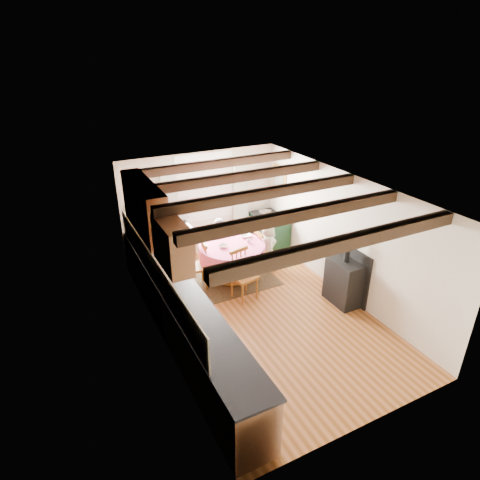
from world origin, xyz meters
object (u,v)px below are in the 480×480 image
chair_near (244,275)px  child_right (268,246)px  dining_table (232,262)px  cast_iron_stove (345,271)px  chair_right (265,251)px  aga_range (269,233)px  child_far (219,242)px  cup (249,241)px  chair_left (196,265)px

chair_near → child_right: 1.27m
dining_table → cast_iron_stove: size_ratio=0.98×
chair_right → aga_range: size_ratio=0.99×
dining_table → child_far: (0.01, 0.66, 0.17)m
cup → dining_table: bearing=166.7°
chair_near → aga_range: bearing=35.7°
chair_right → aga_range: 1.02m
chair_right → cup: 0.61m
cast_iron_stove → child_right: size_ratio=1.24×
dining_table → chair_right: (0.80, 0.04, 0.07)m
chair_right → child_far: bearing=54.4°
child_far → cup: size_ratio=12.85×
chair_near → cup: bearing=44.6°
chair_left → child_right: size_ratio=0.90×
cast_iron_stove → child_right: 1.88m
chair_left → cast_iron_stove: bearing=59.8°
chair_left → child_far: (0.77, 0.59, 0.08)m
chair_right → cup: size_ratio=10.52×
aga_range → cup: 1.48m
cup → cast_iron_stove: bearing=-54.2°
dining_table → chair_near: size_ratio=1.33×
dining_table → cast_iron_stove: 2.28m
cast_iron_stove → chair_near: bearing=149.0°
chair_left → child_far: size_ratio=0.86×
chair_right → cast_iron_stove: size_ratio=0.69×
child_far → child_right: child_far is taller
cast_iron_stove → child_right: cast_iron_stove is taller
aga_range → child_far: 1.41m
chair_right → cast_iron_stove: cast_iron_stove is taller
child_right → chair_near: bearing=139.7°
chair_right → child_right: bearing=-64.1°
chair_left → cup: size_ratio=11.06×
chair_near → chair_left: 1.04m
cast_iron_stove → dining_table: bearing=131.8°
chair_right → child_far: size_ratio=0.82×
chair_left → dining_table: bearing=92.5°
cast_iron_stove → cup: cast_iron_stove is taller
dining_table → aga_range: (1.40, 0.87, 0.03)m
cup → aga_range: bearing=42.2°
cup → chair_right: bearing=14.8°
chair_near → chair_left: (-0.67, 0.80, -0.01)m
child_far → child_right: bearing=156.6°
child_far → aga_range: bearing=-161.3°
chair_left → child_right: (1.65, 0.01, 0.06)m
cast_iron_stove → chair_left: bearing=142.3°
cast_iron_stove → cup: size_ratio=15.31×
aga_range → chair_near: bearing=-132.9°
chair_near → child_far: 1.39m
chair_near → cast_iron_stove: (1.60, -0.96, 0.18)m
chair_near → cast_iron_stove: bearing=-42.4°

